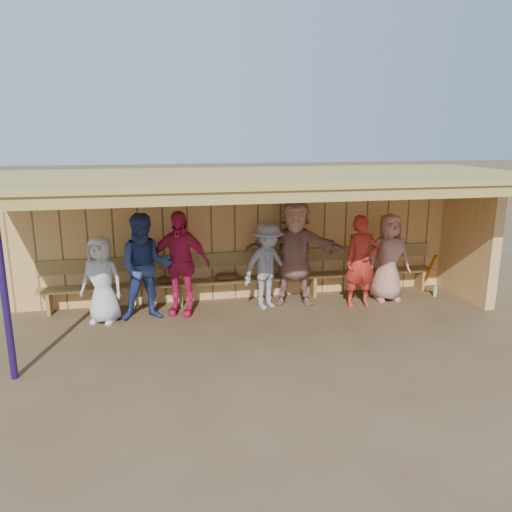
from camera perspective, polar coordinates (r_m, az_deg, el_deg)
The scene contains 11 objects.
ground at distance 8.66m, azimuth 0.47°, elevation -7.31°, with size 90.00×90.00×0.00m, color brown.
player_b at distance 8.73m, azimuth -17.23°, elevation -2.62°, with size 0.73×0.47×1.49m, color silver.
player_c at distance 8.65m, azimuth -12.53°, elevation -1.25°, with size 0.90×0.70×1.84m, color navy.
player_d at distance 8.79m, azimuth -8.74°, elevation -0.82°, with size 1.08×0.45×1.85m, color #D42254.
player_e at distance 9.03m, azimuth 1.30°, elevation -1.10°, with size 1.03×0.59×1.59m, color gray.
player_f at distance 9.23m, azimuth 4.46°, elevation 0.50°, with size 1.85×0.59×2.00m, color tan.
player_g at distance 9.29m, azimuth 11.91°, elevation -0.63°, with size 0.62×0.41×1.70m, color red.
player_h at distance 9.77m, azimuth 14.94°, elevation -0.17°, with size 0.82×0.53×1.68m, color tan.
dugout_structure at distance 8.95m, azimuth 2.01°, elevation 4.64°, with size 8.80×3.20×2.50m.
bench at distance 9.53m, azimuth -0.94°, elevation -1.97°, with size 7.60×0.34×0.93m.
dugout_equipment at distance 9.41m, azimuth -0.99°, elevation -2.41°, with size 5.45×0.62×0.80m.
Camera 1 is at (-1.71, -7.89, 3.13)m, focal length 35.00 mm.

